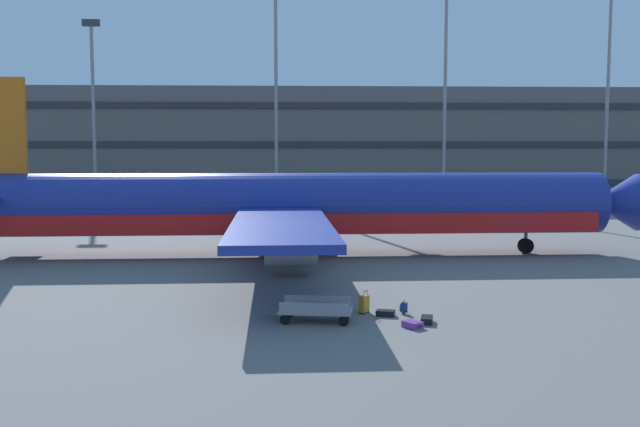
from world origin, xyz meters
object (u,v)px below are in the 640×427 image
object	(u,v)px
suitcase_teal	(427,320)
backpack_large	(403,308)
suitcase_laid_flat	(364,304)
airliner	(290,207)
suitcase_small	(413,324)
suitcase_navy	(386,313)
baggage_cart	(316,310)

from	to	relation	value
suitcase_teal	backpack_large	bearing A→B (deg)	112.60
suitcase_laid_flat	backpack_large	bearing A→B (deg)	-6.32
suitcase_laid_flat	airliner	bearing A→B (deg)	101.03
suitcase_small	suitcase_laid_flat	distance (m)	2.69
suitcase_navy	baggage_cart	size ratio (longest dim) A/B	0.23
suitcase_navy	suitcase_laid_flat	bearing A→B (deg)	145.48
backpack_large	suitcase_laid_flat	bearing A→B (deg)	173.68
suitcase_laid_flat	suitcase_small	bearing A→B (deg)	-56.95
suitcase_small	suitcase_laid_flat	world-z (taller)	suitcase_laid_flat
suitcase_navy	suitcase_small	xyz separation A→B (m)	(0.71, -1.73, 0.00)
airliner	suitcase_small	distance (m)	17.50
suitcase_navy	suitcase_laid_flat	xyz separation A→B (m)	(-0.75, 0.52, 0.25)
suitcase_small	baggage_cart	distance (m)	3.50
suitcase_navy	suitcase_small	world-z (taller)	suitcase_small
suitcase_navy	backpack_large	distance (m)	0.81
backpack_large	airliner	bearing A→B (deg)	106.34
suitcase_navy	suitcase_teal	bearing A→B (deg)	-39.89
suitcase_teal	backpack_large	size ratio (longest dim) A/B	1.66
suitcase_teal	suitcase_navy	bearing A→B (deg)	140.11
airliner	suitcase_small	bearing A→B (deg)	-75.64
suitcase_teal	baggage_cart	world-z (taller)	baggage_cart
suitcase_navy	backpack_large	world-z (taller)	backpack_large
backpack_large	baggage_cart	size ratio (longest dim) A/B	0.15
suitcase_small	airliner	bearing A→B (deg)	104.36
airliner	suitcase_laid_flat	world-z (taller)	airliner
suitcase_small	suitcase_laid_flat	xyz separation A→B (m)	(-1.46, 2.25, 0.25)
suitcase_teal	suitcase_laid_flat	distance (m)	2.65
airliner	baggage_cart	bearing A→B (deg)	-86.55
airliner	suitcase_laid_flat	size ratio (longest dim) A/B	48.02
airliner	suitcase_navy	xyz separation A→B (m)	(3.58, -15.01, -2.73)
suitcase_small	baggage_cart	bearing A→B (deg)	163.14
suitcase_teal	suitcase_small	size ratio (longest dim) A/B	1.06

